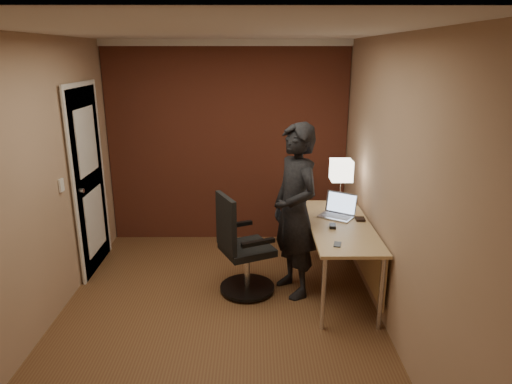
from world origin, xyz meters
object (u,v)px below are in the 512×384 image
desk_lamp (341,171)px  office_chair (241,251)px  mouse (333,226)px  wallet (360,219)px  laptop (339,210)px  person (295,211)px  desk (347,236)px  phone (337,244)px

desk_lamp → office_chair: size_ratio=0.52×
office_chair → mouse: bearing=-4.0°
mouse → wallet: 0.37m
laptop → person: size_ratio=0.24×
desk → desk_lamp: (0.00, 0.48, 0.55)m
phone → wallet: size_ratio=1.05×
laptop → mouse: size_ratio=4.18×
wallet → desk: bearing=-144.5°
mouse → wallet: (0.31, 0.20, -0.01)m
desk_lamp → laptop: size_ratio=1.28×
laptop → desk: bearing=-78.0°
office_chair → wallet: bearing=6.8°
office_chair → desk_lamp: bearing=26.1°
desk_lamp → desk: bearing=-90.3°
desk_lamp → mouse: size_ratio=5.35×
laptop → office_chair: bearing=-164.8°
person → phone: bearing=8.6°
mouse → office_chair: 0.94m
desk → mouse: 0.24m
desk → office_chair: 1.06m
desk_lamp → wallet: (0.14, -0.37, -0.41)m
desk → person: bearing=-178.9°
phone → office_chair: (-0.86, 0.47, -0.28)m
laptop → wallet: size_ratio=3.80×
wallet → desk_lamp: bearing=111.1°
desk_lamp → phone: 1.09m
phone → person: person is taller
office_chair → person: (0.53, 0.03, 0.41)m
wallet → office_chair: office_chair is taller
desk → phone: (-0.19, -0.51, 0.13)m
desk → wallet: size_ratio=13.64×
laptop → phone: bearing=-100.7°
phone → office_chair: 1.02m
wallet → person: bearing=-170.3°
desk → mouse: size_ratio=15.00×
phone → laptop: bearing=93.7°
desk → office_chair: office_chair is taller
wallet → office_chair: (-1.20, -0.14, -0.29)m
desk → laptop: 0.31m
wallet → phone: bearing=-118.8°
person → desk: bearing=66.2°
mouse → person: bearing=173.5°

